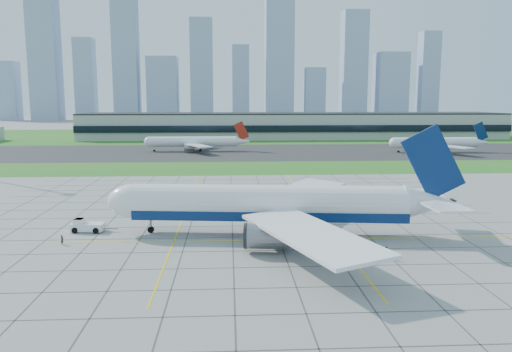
{
  "coord_description": "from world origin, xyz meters",
  "views": [
    {
      "loc": [
        -0.51,
        -84.61,
        23.79
      ],
      "look_at": [
        5.47,
        25.13,
        7.0
      ],
      "focal_mm": 35.0,
      "sensor_mm": 36.0,
      "label": 1
    }
  ],
  "objects_px": {
    "crew_far": "(386,253)",
    "distant_jet_2": "(436,143)",
    "airliner": "(272,205)",
    "pushback_tug": "(86,226)",
    "crew_near": "(62,240)",
    "distant_jet_1": "(194,142)"
  },
  "relations": [
    {
      "from": "crew_far",
      "to": "distant_jet_2",
      "type": "height_order",
      "value": "distant_jet_2"
    },
    {
      "from": "airliner",
      "to": "pushback_tug",
      "type": "distance_m",
      "value": 34.09
    },
    {
      "from": "crew_near",
      "to": "airliner",
      "type": "bearing_deg",
      "value": -67.28
    },
    {
      "from": "crew_near",
      "to": "distant_jet_1",
      "type": "distance_m",
      "value": 152.83
    },
    {
      "from": "pushback_tug",
      "to": "distant_jet_1",
      "type": "height_order",
      "value": "distant_jet_1"
    },
    {
      "from": "airliner",
      "to": "crew_far",
      "type": "height_order",
      "value": "airliner"
    },
    {
      "from": "airliner",
      "to": "distant_jet_1",
      "type": "height_order",
      "value": "airliner"
    },
    {
      "from": "airliner",
      "to": "crew_near",
      "type": "height_order",
      "value": "airliner"
    },
    {
      "from": "crew_far",
      "to": "distant_jet_1",
      "type": "distance_m",
      "value": 167.68
    },
    {
      "from": "pushback_tug",
      "to": "distant_jet_1",
      "type": "bearing_deg",
      "value": 92.23
    },
    {
      "from": "crew_near",
      "to": "distant_jet_1",
      "type": "height_order",
      "value": "distant_jet_1"
    },
    {
      "from": "crew_near",
      "to": "distant_jet_1",
      "type": "relative_size",
      "value": 0.03
    },
    {
      "from": "pushback_tug",
      "to": "crew_far",
      "type": "xyz_separation_m",
      "value": [
        49.72,
        -18.76,
        -0.08
      ]
    },
    {
      "from": "crew_far",
      "to": "distant_jet_1",
      "type": "bearing_deg",
      "value": 131.6
    },
    {
      "from": "distant_jet_1",
      "to": "crew_far",
      "type": "bearing_deg",
      "value": -76.27
    },
    {
      "from": "crew_near",
      "to": "distant_jet_2",
      "type": "bearing_deg",
      "value": -25.34
    },
    {
      "from": "distant_jet_2",
      "to": "airliner",
      "type": "bearing_deg",
      "value": -122.57
    },
    {
      "from": "airliner",
      "to": "distant_jet_2",
      "type": "height_order",
      "value": "airliner"
    },
    {
      "from": "pushback_tug",
      "to": "distant_jet_2",
      "type": "height_order",
      "value": "distant_jet_2"
    },
    {
      "from": "airliner",
      "to": "distant_jet_1",
      "type": "bearing_deg",
      "value": 105.25
    },
    {
      "from": "airliner",
      "to": "distant_jet_2",
      "type": "relative_size",
      "value": 1.45
    },
    {
      "from": "pushback_tug",
      "to": "crew_near",
      "type": "relative_size",
      "value": 5.41
    }
  ]
}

